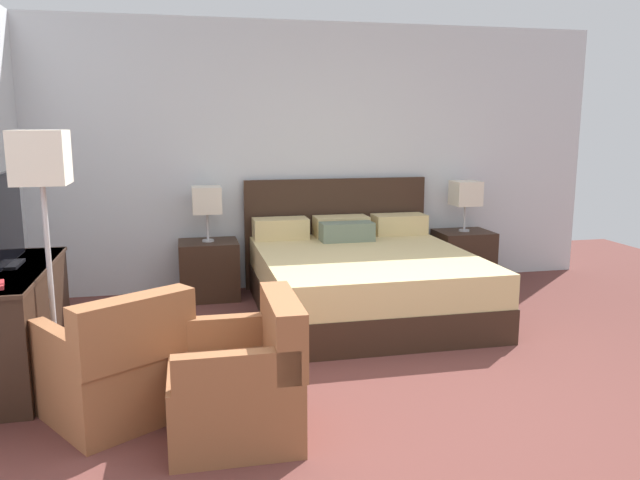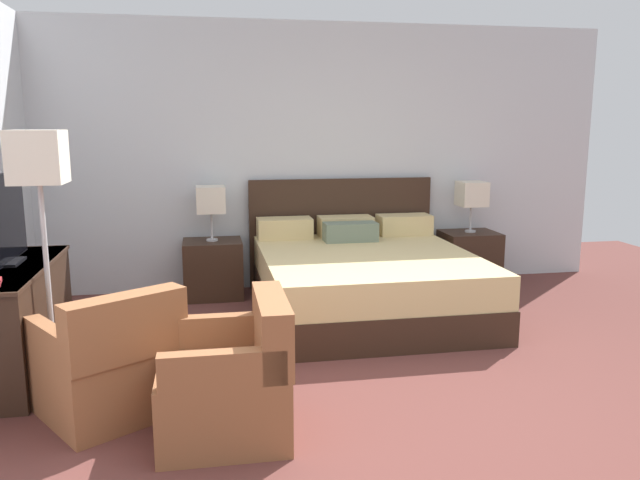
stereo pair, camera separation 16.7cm
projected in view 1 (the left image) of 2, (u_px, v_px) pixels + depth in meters
The scene contains 12 objects.
ground_plane at pixel (407, 431), 3.43m from camera, with size 9.74×9.74×0.00m, color brown.
wall_back at pixel (297, 157), 6.33m from camera, with size 6.41×0.06×2.66m, color silver.
bed at pixel (362, 278), 5.59m from camera, with size 1.90×2.11×1.11m.
nightstand_left at pixel (209, 270), 6.01m from camera, with size 0.56×0.47×0.56m.
nightstand_right at pixel (463, 257), 6.58m from camera, with size 0.56×0.47×0.56m.
table_lamp_left at pixel (207, 201), 5.89m from camera, with size 0.27×0.27×0.53m.
table_lamp_right at pixel (466, 194), 6.46m from camera, with size 0.27×0.27×0.53m.
dresser at pixel (8, 323), 4.08m from camera, with size 0.55×1.41×0.75m.
tv at pixel (3, 222), 4.04m from camera, with size 0.18×0.87×0.60m.
armchair_by_window at pixel (117, 370), 3.55m from camera, with size 0.95×0.95×0.76m.
armchair_companion at pixel (241, 385), 3.35m from camera, with size 0.70×0.69×0.76m.
floor_lamp at pixel (42, 178), 3.66m from camera, with size 0.30×0.30×1.63m.
Camera 1 is at (-1.16, -3.00, 1.67)m, focal length 35.00 mm.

